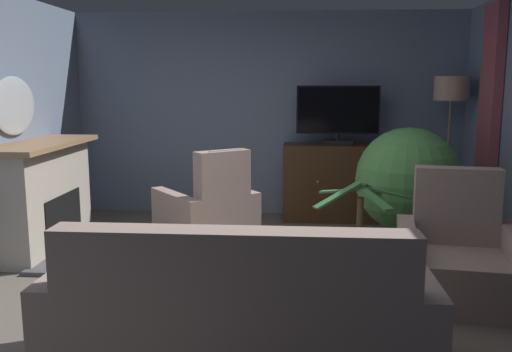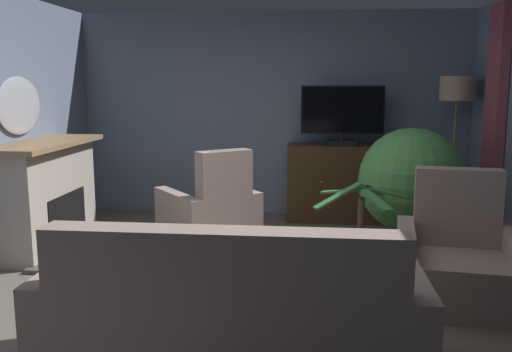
% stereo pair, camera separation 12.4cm
% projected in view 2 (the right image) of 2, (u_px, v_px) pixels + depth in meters
% --- Properties ---
extents(ground_plane, '(5.61, 6.27, 0.04)m').
position_uv_depth(ground_plane, '(248.00, 294.00, 4.59)').
color(ground_plane, '#665B51').
extents(wall_back, '(5.61, 0.10, 2.62)m').
position_uv_depth(wall_back, '(273.00, 115.00, 7.20)').
color(wall_back, slate).
rests_on(wall_back, ground_plane).
extents(curtain_panel_far, '(0.10, 0.44, 2.20)m').
position_uv_depth(curtain_panel_far, '(495.00, 110.00, 5.84)').
color(curtain_panel_far, '#A34C56').
extents(rug_central, '(2.49, 1.69, 0.01)m').
position_uv_depth(rug_central, '(247.00, 311.00, 4.19)').
color(rug_central, '#8E704C').
rests_on(rug_central, ground_plane).
extents(fireplace, '(0.92, 1.70, 1.13)m').
position_uv_depth(fireplace, '(48.00, 197.00, 5.76)').
color(fireplace, '#4C4C51').
rests_on(fireplace, ground_plane).
extents(wall_mirror_oval, '(0.06, 0.86, 0.59)m').
position_uv_depth(wall_mirror_oval, '(19.00, 106.00, 5.63)').
color(wall_mirror_oval, '#B2B7BF').
extents(tv_cabinet, '(1.32, 0.48, 0.96)m').
position_uv_depth(tv_cabinet, '(340.00, 185.00, 6.91)').
color(tv_cabinet, black).
rests_on(tv_cabinet, ground_plane).
extents(television, '(1.01, 0.20, 0.73)m').
position_uv_depth(television, '(342.00, 114.00, 6.71)').
color(television, black).
rests_on(television, tv_cabinet).
extents(coffee_table, '(1.05, 0.54, 0.46)m').
position_uv_depth(coffee_table, '(256.00, 246.00, 4.49)').
color(coffee_table, '#422B19').
rests_on(coffee_table, ground_plane).
extents(tv_remote, '(0.13, 0.17, 0.02)m').
position_uv_depth(tv_remote, '(232.00, 237.00, 4.49)').
color(tv_remote, black).
rests_on(tv_remote, coffee_table).
extents(sofa_floral, '(2.22, 0.90, 0.97)m').
position_uv_depth(sofa_floral, '(232.00, 324.00, 3.23)').
color(sofa_floral, '#A3897F').
rests_on(sofa_floral, ground_plane).
extents(armchair_near_window, '(1.04, 0.93, 1.04)m').
position_uv_depth(armchair_near_window, '(458.00, 263.00, 4.31)').
color(armchair_near_window, '#A3897F').
rests_on(armchair_near_window, ground_plane).
extents(armchair_in_far_corner, '(1.21, 1.23, 1.08)m').
position_uv_depth(armchair_in_far_corner, '(210.00, 217.00, 5.83)').
color(armchair_in_far_corner, '#A3897F').
rests_on(armchair_in_far_corner, ground_plane).
extents(potted_plant_on_hearth_side, '(1.09, 1.09, 1.27)m').
position_uv_depth(potted_plant_on_hearth_side, '(411.00, 182.00, 5.68)').
color(potted_plant_on_hearth_side, slate).
rests_on(potted_plant_on_hearth_side, ground_plane).
extents(potted_plant_small_fern_corner, '(0.90, 0.92, 0.84)m').
position_uv_depth(potted_plant_small_fern_corner, '(360.00, 250.00, 5.05)').
color(potted_plant_small_fern_corner, '#3D4C5B').
rests_on(potted_plant_small_fern_corner, ground_plane).
extents(floor_lamp, '(0.40, 0.40, 1.80)m').
position_uv_depth(floor_lamp, '(457.00, 97.00, 6.46)').
color(floor_lamp, '#4C4233').
rests_on(floor_lamp, ground_plane).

